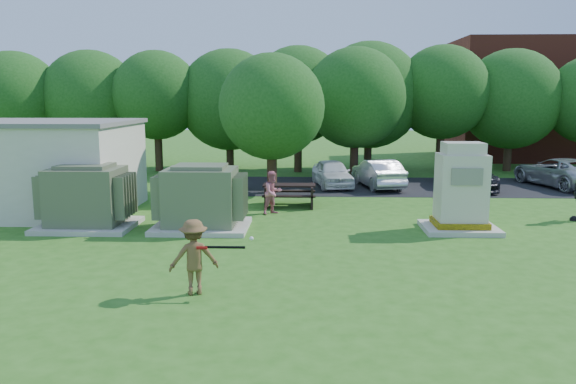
{
  "coord_description": "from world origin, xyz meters",
  "views": [
    {
      "loc": [
        0.66,
        -12.99,
        4.17
      ],
      "look_at": [
        0.0,
        4.0,
        1.3
      ],
      "focal_mm": 35.0,
      "sensor_mm": 36.0,
      "label": 1
    }
  ],
  "objects_px": {
    "transformer_right": "(201,199)",
    "picnic_table": "(289,193)",
    "generator_cabinet": "(461,192)",
    "car_silver_b": "(559,172)",
    "batter": "(194,257)",
    "person_at_picnic": "(273,193)",
    "car_dark": "(465,173)",
    "car_white": "(332,173)",
    "car_silver_a": "(378,173)",
    "transformer_left": "(87,198)"
  },
  "relations": [
    {
      "from": "transformer_right",
      "to": "generator_cabinet",
      "type": "relative_size",
      "value": 1.07
    },
    {
      "from": "transformer_left",
      "to": "transformer_right",
      "type": "distance_m",
      "value": 3.7
    },
    {
      "from": "car_dark",
      "to": "car_white",
      "type": "bearing_deg",
      "value": 178.55
    },
    {
      "from": "transformer_left",
      "to": "transformer_right",
      "type": "height_order",
      "value": "same"
    },
    {
      "from": "generator_cabinet",
      "to": "car_dark",
      "type": "bearing_deg",
      "value": 73.82
    },
    {
      "from": "transformer_right",
      "to": "car_silver_a",
      "type": "distance_m",
      "value": 10.94
    },
    {
      "from": "batter",
      "to": "car_silver_a",
      "type": "relative_size",
      "value": 0.4
    },
    {
      "from": "car_silver_b",
      "to": "car_silver_a",
      "type": "bearing_deg",
      "value": -11.07
    },
    {
      "from": "transformer_left",
      "to": "car_white",
      "type": "distance_m",
      "value": 12.1
    },
    {
      "from": "person_at_picnic",
      "to": "car_silver_b",
      "type": "height_order",
      "value": "person_at_picnic"
    },
    {
      "from": "transformer_right",
      "to": "car_silver_a",
      "type": "bearing_deg",
      "value": 52.47
    },
    {
      "from": "transformer_left",
      "to": "picnic_table",
      "type": "bearing_deg",
      "value": 31.39
    },
    {
      "from": "transformer_right",
      "to": "picnic_table",
      "type": "height_order",
      "value": "transformer_right"
    },
    {
      "from": "batter",
      "to": "person_at_picnic",
      "type": "xyz_separation_m",
      "value": [
        1.14,
        8.44,
        -0.03
      ]
    },
    {
      "from": "car_white",
      "to": "transformer_left",
      "type": "bearing_deg",
      "value": -142.97
    },
    {
      "from": "generator_cabinet",
      "to": "car_silver_b",
      "type": "xyz_separation_m",
      "value": [
        7.07,
        9.25,
        -0.54
      ]
    },
    {
      "from": "car_silver_a",
      "to": "car_silver_b",
      "type": "distance_m",
      "value": 8.65
    },
    {
      "from": "car_silver_a",
      "to": "car_dark",
      "type": "height_order",
      "value": "car_dark"
    },
    {
      "from": "car_dark",
      "to": "batter",
      "type": "bearing_deg",
      "value": -123.69
    },
    {
      "from": "transformer_right",
      "to": "batter",
      "type": "distance_m",
      "value": 6.12
    },
    {
      "from": "transformer_right",
      "to": "car_silver_b",
      "type": "distance_m",
      "value": 17.9
    },
    {
      "from": "transformer_left",
      "to": "car_silver_b",
      "type": "height_order",
      "value": "transformer_left"
    },
    {
      "from": "car_silver_b",
      "to": "picnic_table",
      "type": "bearing_deg",
      "value": 7.95
    },
    {
      "from": "car_silver_a",
      "to": "transformer_left",
      "type": "bearing_deg",
      "value": 27.95
    },
    {
      "from": "generator_cabinet",
      "to": "car_dark",
      "type": "xyz_separation_m",
      "value": [
        2.52,
        8.67,
        -0.52
      ]
    },
    {
      "from": "transformer_right",
      "to": "car_dark",
      "type": "relative_size",
      "value": 0.62
    },
    {
      "from": "batter",
      "to": "generator_cabinet",
      "type": "bearing_deg",
      "value": -157.72
    },
    {
      "from": "picnic_table",
      "to": "car_silver_a",
      "type": "relative_size",
      "value": 0.5
    },
    {
      "from": "generator_cabinet",
      "to": "car_white",
      "type": "bearing_deg",
      "value": 112.72
    },
    {
      "from": "generator_cabinet",
      "to": "car_silver_b",
      "type": "relative_size",
      "value": 0.57
    },
    {
      "from": "transformer_left",
      "to": "batter",
      "type": "xyz_separation_m",
      "value": [
        4.7,
        -6.03,
        -0.15
      ]
    },
    {
      "from": "batter",
      "to": "transformer_left",
      "type": "bearing_deg",
      "value": -69.96
    },
    {
      "from": "batter",
      "to": "car_silver_b",
      "type": "bearing_deg",
      "value": -150.87
    },
    {
      "from": "car_dark",
      "to": "person_at_picnic",
      "type": "bearing_deg",
      "value": -143.96
    },
    {
      "from": "transformer_right",
      "to": "picnic_table",
      "type": "relative_size",
      "value": 1.49
    },
    {
      "from": "transformer_right",
      "to": "generator_cabinet",
      "type": "height_order",
      "value": "generator_cabinet"
    },
    {
      "from": "person_at_picnic",
      "to": "car_white",
      "type": "distance_m",
      "value": 6.88
    },
    {
      "from": "transformer_left",
      "to": "transformer_right",
      "type": "relative_size",
      "value": 1.0
    },
    {
      "from": "car_dark",
      "to": "car_silver_a",
      "type": "bearing_deg",
      "value": -179.4
    },
    {
      "from": "generator_cabinet",
      "to": "car_dark",
      "type": "height_order",
      "value": "generator_cabinet"
    },
    {
      "from": "transformer_right",
      "to": "car_dark",
      "type": "height_order",
      "value": "transformer_right"
    },
    {
      "from": "batter",
      "to": "car_white",
      "type": "xyz_separation_m",
      "value": [
        3.53,
        14.89,
        -0.18
      ]
    },
    {
      "from": "picnic_table",
      "to": "car_silver_a",
      "type": "xyz_separation_m",
      "value": [
        3.98,
        4.78,
        0.13
      ]
    },
    {
      "from": "transformer_right",
      "to": "person_at_picnic",
      "type": "relative_size",
      "value": 1.92
    },
    {
      "from": "picnic_table",
      "to": "car_silver_b",
      "type": "xyz_separation_m",
      "value": [
        12.6,
        5.41,
        0.14
      ]
    },
    {
      "from": "car_silver_a",
      "to": "batter",
      "type": "bearing_deg",
      "value": 56.99
    },
    {
      "from": "generator_cabinet",
      "to": "person_at_picnic",
      "type": "distance_m",
      "value": 6.53
    },
    {
      "from": "generator_cabinet",
      "to": "picnic_table",
      "type": "distance_m",
      "value": 6.77
    },
    {
      "from": "batter",
      "to": "car_dark",
      "type": "bearing_deg",
      "value": -141.29
    },
    {
      "from": "car_silver_a",
      "to": "car_white",
      "type": "bearing_deg",
      "value": -17.03
    }
  ]
}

